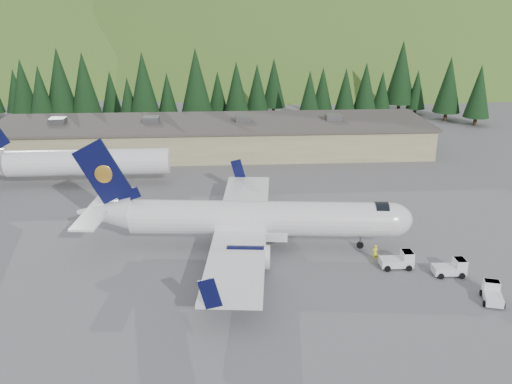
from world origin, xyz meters
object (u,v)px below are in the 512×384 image
at_px(baggage_tug_a, 399,260).
at_px(terminal_building, 213,137).
at_px(airliner, 250,219).
at_px(ramp_worker, 375,253).
at_px(baggage_tug_b, 452,268).
at_px(baggage_tug_c, 492,293).
at_px(second_airliner, 67,162).

relative_size(baggage_tug_a, terminal_building, 0.04).
height_order(airliner, ramp_worker, airliner).
relative_size(baggage_tug_b, ramp_worker, 1.78).
distance_m(baggage_tug_c, ramp_worker, 11.61).
distance_m(baggage_tug_b, baggage_tug_c, 5.13).
bearing_deg(baggage_tug_a, second_airliner, 144.79).
distance_m(terminal_building, ramp_worker, 45.05).
bearing_deg(baggage_tug_c, ramp_worker, 60.46).
bearing_deg(terminal_building, ramp_worker, -68.90).
height_order(baggage_tug_c, terminal_building, terminal_building).
relative_size(second_airliner, baggage_tug_a, 8.76).
bearing_deg(ramp_worker, baggage_tug_c, 118.59).
bearing_deg(baggage_tug_b, ramp_worker, 152.76).
bearing_deg(baggage_tug_b, terminal_building, 117.26).
xyz_separation_m(baggage_tug_a, ramp_worker, (-1.98, 1.59, 0.10)).
bearing_deg(baggage_tug_b, baggage_tug_a, 158.40).
height_order(second_airliner, terminal_building, second_airliner).
distance_m(airliner, terminal_building, 38.11).
bearing_deg(baggage_tug_b, airliner, 158.76).
bearing_deg(baggage_tug_a, baggage_tug_b, -21.63).
xyz_separation_m(airliner, ramp_worker, (12.21, -4.10, -2.24)).
bearing_deg(second_airliner, baggage_tug_c, -37.79).
xyz_separation_m(second_airliner, baggage_tug_a, (38.10, -27.59, -2.58)).
height_order(second_airliner, baggage_tug_c, second_airliner).
bearing_deg(airliner, ramp_worker, -12.67).
height_order(airliner, terminal_building, airliner).
bearing_deg(terminal_building, second_airliner, -141.22).
relative_size(baggage_tug_c, ramp_worker, 1.85).
height_order(second_airliner, ramp_worker, second_airliner).
xyz_separation_m(terminal_building, ramp_worker, (16.21, -41.99, -1.77)).
relative_size(airliner, baggage_tug_c, 11.11).
xyz_separation_m(second_airliner, ramp_worker, (36.12, -25.99, -2.48)).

